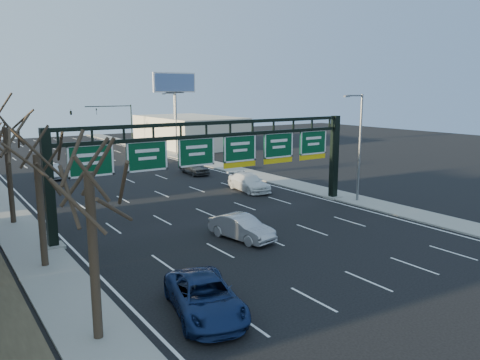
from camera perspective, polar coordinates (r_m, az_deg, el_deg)
ground at (r=28.49m, az=6.04°, el=-8.25°), size 160.00×160.00×0.00m
sidewalk_left at (r=41.76m, az=-26.91°, el=-3.12°), size 3.00×120.00×0.12m
sidewalk_right at (r=51.39m, az=2.55°, el=0.49°), size 3.00×120.00×0.12m
lane_markings at (r=45.05m, az=-10.61°, el=-1.24°), size 21.60×120.00×0.01m
sign_gantry at (r=33.82m, az=-2.38°, el=2.91°), size 24.60×1.20×7.20m
building_right_distant at (r=80.11m, az=-6.23°, el=5.92°), size 12.00×20.00×5.00m
tree_near at (r=17.21m, az=-18.20°, el=4.28°), size 3.60×3.60×8.86m
tree_gantry at (r=25.98m, az=-23.76°, el=5.12°), size 3.60×3.60×8.48m
tree_mid at (r=35.80m, az=-26.89°, el=7.39°), size 3.60×3.60×9.24m
streetlight_near at (r=40.21m, az=14.29°, el=4.50°), size 2.15×0.22×9.00m
streetlight_far at (r=67.61m, az=-7.92°, el=7.17°), size 2.15×0.22×9.00m
billboard_right at (r=73.07m, az=-7.97°, el=10.56°), size 7.00×0.50×12.00m
traffic_signal_mast at (r=79.03m, az=-17.30°, el=7.61°), size 10.16×0.54×7.00m
car_blue_suv at (r=20.27m, az=-4.31°, el=-14.02°), size 3.88×6.07×1.56m
car_silver_sedan at (r=29.72m, az=0.20°, el=-5.82°), size 2.48×4.90×1.54m
car_white_wagon at (r=43.99m, az=1.08°, el=-0.30°), size 2.66×5.62×1.58m
car_grey_far at (r=53.09m, az=-5.60°, el=1.61°), size 2.21×4.89×1.63m
car_silver_distant at (r=54.09m, az=-21.99°, el=0.96°), size 1.95×4.65×1.49m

